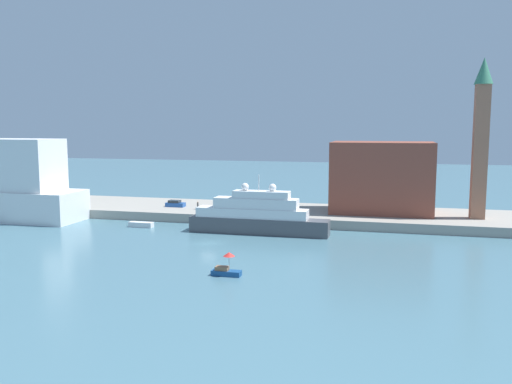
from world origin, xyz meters
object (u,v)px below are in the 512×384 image
(parked_car, at_px, (175,204))
(person_figure, at_px, (198,206))
(bell_tower, at_px, (481,132))
(small_motorboat, at_px, (226,268))
(harbor_building, at_px, (382,177))
(large_yacht, at_px, (257,216))
(work_barge, at_px, (141,225))
(mooring_bollard, at_px, (274,214))

(parked_car, distance_m, person_figure, 6.40)
(bell_tower, relative_size, parked_car, 7.32)
(small_motorboat, bearing_deg, harbor_building, 68.13)
(large_yacht, distance_m, small_motorboat, 27.01)
(work_barge, bearing_deg, person_figure, 60.44)
(small_motorboat, xyz_separation_m, bell_tower, (35.41, 41.93, 16.71))
(large_yacht, distance_m, parked_car, 26.23)
(small_motorboat, relative_size, mooring_bollard, 4.78)
(large_yacht, bearing_deg, bell_tower, 21.63)
(harbor_building, bearing_deg, person_figure, -171.22)
(large_yacht, distance_m, person_figure, 20.05)
(small_motorboat, height_order, harbor_building, harbor_building)
(small_motorboat, relative_size, bell_tower, 0.13)
(work_barge, height_order, parked_car, parked_car)
(small_motorboat, distance_m, harbor_building, 49.00)
(parked_car, bearing_deg, person_figure, -21.34)
(bell_tower, bearing_deg, parked_car, -179.67)
(harbor_building, bearing_deg, bell_tower, -9.66)
(large_yacht, distance_m, work_barge, 22.66)
(person_figure, bearing_deg, bell_tower, 2.84)
(small_motorboat, height_order, mooring_bollard, small_motorboat)
(large_yacht, distance_m, mooring_bollard, 8.01)
(large_yacht, height_order, work_barge, large_yacht)
(large_yacht, height_order, parked_car, large_yacht)
(small_motorboat, height_order, parked_car, parked_car)
(mooring_bollard, bearing_deg, parked_car, 163.21)
(small_motorboat, bearing_deg, work_barge, 132.91)
(bell_tower, distance_m, person_figure, 56.04)
(small_motorboat, xyz_separation_m, work_barge, (-25.31, 27.23, -0.46))
(large_yacht, xyz_separation_m, work_barge, (-22.51, 0.45, -2.57))
(large_yacht, xyz_separation_m, small_motorboat, (2.80, -26.78, -2.12))
(harbor_building, distance_m, person_figure, 37.46)
(small_motorboat, bearing_deg, large_yacht, 95.97)
(small_motorboat, distance_m, parked_car, 48.26)
(work_barge, relative_size, parked_car, 1.16)
(parked_car, height_order, person_figure, person_figure)
(small_motorboat, bearing_deg, mooring_bollard, 92.31)
(large_yacht, bearing_deg, mooring_bollard, 79.82)
(work_barge, xyz_separation_m, parked_car, (0.86, 14.35, 1.91))
(large_yacht, relative_size, harbor_building, 1.26)
(parked_car, xyz_separation_m, mooring_bollard, (23.06, -6.96, -0.21))
(large_yacht, bearing_deg, work_barge, 178.85)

